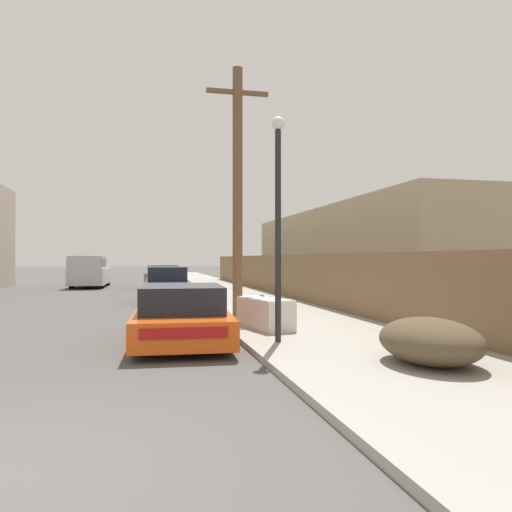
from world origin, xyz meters
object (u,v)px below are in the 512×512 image
at_px(pickup_truck, 90,272).
at_px(brush_pile, 430,341).
at_px(parked_sports_car_red, 181,316).
at_px(car_parked_far, 162,277).
at_px(utility_pole, 238,187).
at_px(discarded_fridge, 265,313).
at_px(car_parked_mid, 167,285).
at_px(street_lamp, 278,210).

height_order(pickup_truck, brush_pile, pickup_truck).
relative_size(parked_sports_car_red, car_parked_far, 1.07).
relative_size(car_parked_far, utility_pole, 0.61).
bearing_deg(pickup_truck, brush_pile, 108.18).
distance_m(discarded_fridge, parked_sports_car_red, 2.16).
height_order(car_parked_mid, pickup_truck, pickup_truck).
distance_m(car_parked_mid, brush_pile, 13.98).
xyz_separation_m(parked_sports_car_red, utility_pole, (1.87, 3.55, 3.25)).
xyz_separation_m(discarded_fridge, utility_pole, (-0.13, 2.76, 3.33)).
height_order(discarded_fridge, pickup_truck, pickup_truck).
bearing_deg(utility_pole, brush_pile, -76.98).
distance_m(car_parked_far, utility_pole, 15.99).
distance_m(discarded_fridge, car_parked_far, 18.44).
relative_size(discarded_fridge, car_parked_far, 0.43).
distance_m(car_parked_far, pickup_truck, 4.70).
distance_m(parked_sports_car_red, pickup_truck, 21.49).
relative_size(car_parked_far, brush_pile, 2.24).
relative_size(pickup_truck, utility_pole, 0.83).
relative_size(parked_sports_car_red, pickup_truck, 0.79).
height_order(parked_sports_car_red, street_lamp, street_lamp).
bearing_deg(parked_sports_car_red, car_parked_mid, 91.90).
height_order(parked_sports_car_red, brush_pile, parked_sports_car_red).
bearing_deg(pickup_truck, parked_sports_car_red, 101.94).
distance_m(parked_sports_car_red, car_parked_far, 19.15).
relative_size(utility_pole, street_lamp, 1.62).
relative_size(discarded_fridge, car_parked_mid, 0.43).
distance_m(discarded_fridge, car_parked_mid, 9.34).
bearing_deg(parked_sports_car_red, discarded_fridge, 24.40).
xyz_separation_m(street_lamp, brush_pile, (1.74, -2.50, -2.21)).
relative_size(discarded_fridge, brush_pile, 0.96).
xyz_separation_m(discarded_fridge, brush_pile, (1.53, -4.42, 0.01)).
distance_m(car_parked_far, brush_pile, 23.00).
distance_m(parked_sports_car_red, utility_pole, 5.17).
bearing_deg(car_parked_far, brush_pile, -86.75).
xyz_separation_m(utility_pole, brush_pile, (1.66, -7.18, -3.33)).
distance_m(pickup_truck, brush_pile, 25.85).
xyz_separation_m(discarded_fridge, street_lamp, (-0.21, -1.92, 2.22)).
bearing_deg(pickup_truck, discarded_fridge, 107.67).
relative_size(discarded_fridge, utility_pole, 0.26).
xyz_separation_m(parked_sports_car_red, street_lamp, (1.79, -1.13, 2.14)).
bearing_deg(car_parked_far, parked_sports_car_red, -95.75).
relative_size(car_parked_mid, street_lamp, 0.99).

